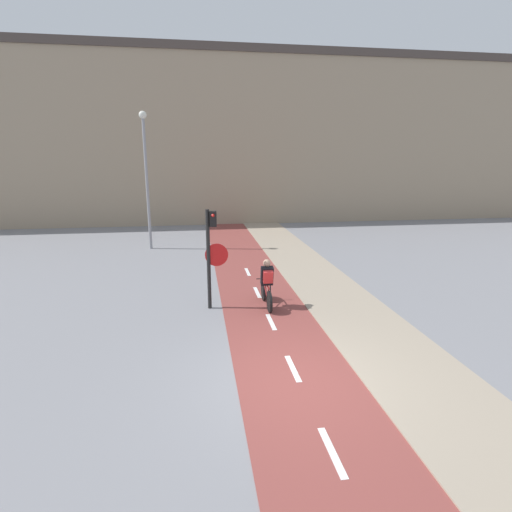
{
  "coord_description": "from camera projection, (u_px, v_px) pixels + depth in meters",
  "views": [
    {
      "loc": [
        -1.9,
        -6.93,
        4.32
      ],
      "look_at": [
        0.0,
        5.77,
        1.2
      ],
      "focal_mm": 28.0,
      "sensor_mm": 36.0,
      "label": 1
    }
  ],
  "objects": [
    {
      "name": "ground_plane",
      "position": [
        299.0,
        382.0,
        7.95
      ],
      "size": [
        120.0,
        120.0,
        0.0
      ],
      "primitive_type": "plane",
      "color": "gray"
    },
    {
      "name": "bike_lane",
      "position": [
        299.0,
        381.0,
        7.95
      ],
      "size": [
        2.48,
        60.0,
        0.02
      ],
      "color": "brown",
      "rests_on": "ground_plane"
    },
    {
      "name": "sidewalk_strip",
      "position": [
        413.0,
        371.0,
        8.29
      ],
      "size": [
        2.4,
        60.0,
        0.05
      ],
      "color": "gray",
      "rests_on": "ground_plane"
    },
    {
      "name": "building_row_background",
      "position": [
        221.0,
        139.0,
        28.25
      ],
      "size": [
        60.0,
        5.2,
        11.35
      ],
      "color": "gray",
      "rests_on": "ground_plane"
    },
    {
      "name": "traffic_light_pole",
      "position": [
        211.0,
        248.0,
        11.48
      ],
      "size": [
        0.67,
        0.25,
        2.95
      ],
      "color": "black",
      "rests_on": "ground_plane"
    },
    {
      "name": "street_lamp_far",
      "position": [
        146.0,
        166.0,
        18.88
      ],
      "size": [
        0.36,
        0.36,
        6.48
      ],
      "color": "gray",
      "rests_on": "ground_plane"
    },
    {
      "name": "cyclist_near",
      "position": [
        267.0,
        284.0,
        11.84
      ],
      "size": [
        0.46,
        1.65,
        1.46
      ],
      "color": "black",
      "rests_on": "ground_plane"
    }
  ]
}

